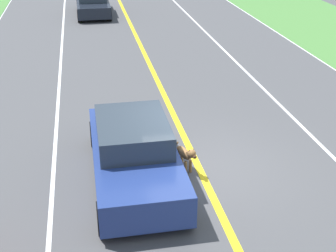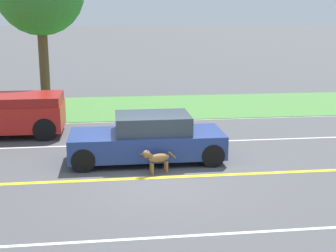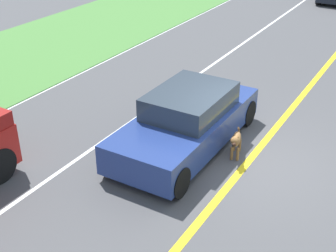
{
  "view_description": "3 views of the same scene",
  "coord_description": "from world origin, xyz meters",
  "views": [
    {
      "loc": [
        2.55,
        9.51,
        5.91
      ],
      "look_at": [
        0.75,
        -0.18,
        1.14
      ],
      "focal_mm": 50.0,
      "sensor_mm": 36.0,
      "label": 1
    },
    {
      "loc": [
        -11.96,
        1.21,
        4.3
      ],
      "look_at": [
        1.31,
        -0.45,
        1.12
      ],
      "focal_mm": 50.0,
      "sensor_mm": 36.0,
      "label": 2
    },
    {
      "loc": [
        -3.09,
        8.91,
        5.88
      ],
      "look_at": [
        1.65,
        0.92,
        0.9
      ],
      "focal_mm": 50.0,
      "sensor_mm": 36.0,
      "label": 3
    }
  ],
  "objects": [
    {
      "name": "centre_divider_line",
      "position": [
        0.0,
        0.0,
        0.0
      ],
      "size": [
        0.18,
        160.0,
        0.01
      ],
      "primitive_type": "cube",
      "color": "yellow",
      "rests_on": "ground"
    },
    {
      "name": "lane_dash_same_dir",
      "position": [
        3.5,
        0.0,
        0.0
      ],
      "size": [
        0.1,
        160.0,
        0.01
      ],
      "primitive_type": "cube",
      "color": "white",
      "rests_on": "ground"
    },
    {
      "name": "car_trailing_near",
      "position": [
        1.82,
        -17.84,
        0.61
      ],
      "size": [
        1.82,
        4.47,
        1.3
      ],
      "color": "black",
      "rests_on": "ground"
    },
    {
      "name": "ground_plane",
      "position": [
        0.0,
        0.0,
        0.0
      ],
      "size": [
        400.0,
        400.0,
        0.0
      ],
      "primitive_type": "plane",
      "color": "#4C4C4F"
    },
    {
      "name": "ego_car",
      "position": [
        1.6,
        0.12,
        0.67
      ],
      "size": [
        1.91,
        4.58,
        1.43
      ],
      "color": "navy",
      "rests_on": "ground"
    },
    {
      "name": "dog",
      "position": [
        0.35,
        0.01,
        0.45
      ],
      "size": [
        0.42,
        1.06,
        0.73
      ],
      "rotation": [
        0.0,
        0.0,
        0.29
      ],
      "color": "olive",
      "rests_on": "ground"
    },
    {
      "name": "lane_dash_oncoming",
      "position": [
        -3.5,
        0.0,
        0.0
      ],
      "size": [
        0.1,
        160.0,
        0.01
      ],
      "primitive_type": "cube",
      "color": "white",
      "rests_on": "ground"
    }
  ]
}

